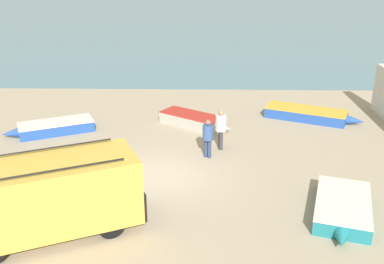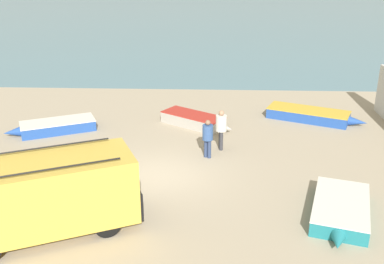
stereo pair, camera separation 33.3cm
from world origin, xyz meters
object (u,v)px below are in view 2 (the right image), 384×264
at_px(fishing_rowboat_0, 55,126).
at_px(fishing_rowboat_1, 311,115).
at_px(fishing_rowboat_3, 341,210).
at_px(parked_van, 44,195).
at_px(fishing_rowboat_2, 195,120).
at_px(fisherman_1, 208,135).
at_px(fisherman_3, 221,126).

distance_m(fishing_rowboat_0, fishing_rowboat_1, 12.63).
height_order(fishing_rowboat_0, fishing_rowboat_3, fishing_rowboat_0).
bearing_deg(fishing_rowboat_3, parked_van, -65.46).
xyz_separation_m(fishing_rowboat_2, fishing_rowboat_3, (4.90, -8.14, -0.02)).
bearing_deg(parked_van, fishing_rowboat_1, 22.14).
distance_m(fishing_rowboat_1, fisherman_1, 7.12).
xyz_separation_m(fishing_rowboat_3, fisherman_3, (-3.71, 5.27, 0.80)).
height_order(parked_van, fishing_rowboat_0, parked_van).
relative_size(parked_van, fishing_rowboat_3, 1.45).
distance_m(parked_van, fisherman_3, 8.36).
distance_m(fishing_rowboat_1, fishing_rowboat_2, 5.93).
bearing_deg(fishing_rowboat_0, fishing_rowboat_3, 123.56).
xyz_separation_m(fishing_rowboat_1, fisherman_3, (-4.64, -3.94, 0.79)).
xyz_separation_m(parked_van, fishing_rowboat_3, (9.01, 1.20, -1.01)).
height_order(fishing_rowboat_1, fishing_rowboat_2, fishing_rowboat_2).
relative_size(fishing_rowboat_0, fishing_rowboat_3, 1.05).
xyz_separation_m(fishing_rowboat_0, fishing_rowboat_1, (12.44, 2.16, 0.01)).
bearing_deg(fishing_rowboat_3, fishing_rowboat_1, -168.77).
xyz_separation_m(fishing_rowboat_3, fisherman_1, (-4.27, 4.39, 0.73)).
xyz_separation_m(fishing_rowboat_0, fishing_rowboat_3, (11.51, -7.05, -0.00)).
distance_m(fishing_rowboat_1, fisherman_3, 6.14).
height_order(fishing_rowboat_0, fishing_rowboat_1, fishing_rowboat_1).
xyz_separation_m(fishing_rowboat_0, fisherman_3, (7.80, -1.78, 0.80)).
bearing_deg(fisherman_3, parked_van, 41.97).
bearing_deg(fishing_rowboat_2, fishing_rowboat_1, 44.14).
relative_size(fishing_rowboat_0, fisherman_1, 2.51).
bearing_deg(fisherman_1, fishing_rowboat_3, 71.48).
bearing_deg(fishing_rowboat_2, fisherman_3, -33.73).
xyz_separation_m(fishing_rowboat_2, fisherman_1, (0.63, -3.74, 0.70)).
relative_size(fishing_rowboat_3, fisherman_1, 2.39).
xyz_separation_m(fishing_rowboat_0, fishing_rowboat_2, (6.61, 1.08, 0.02)).
relative_size(parked_van, fishing_rowboat_2, 1.56).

